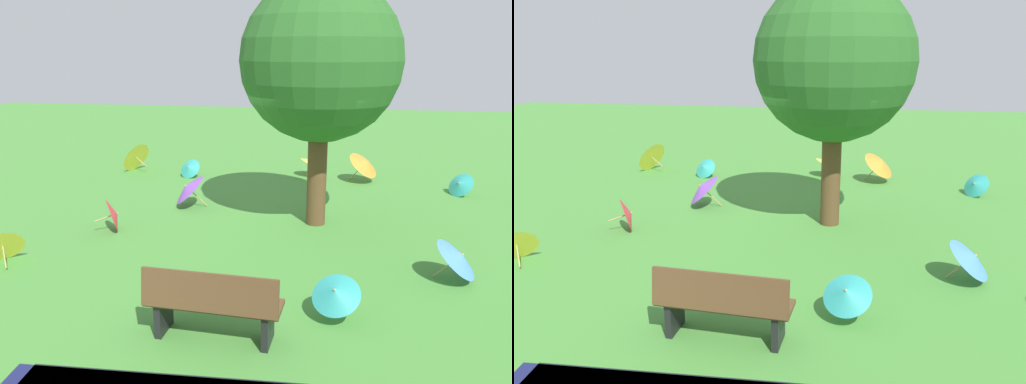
% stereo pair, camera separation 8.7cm
% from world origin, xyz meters
% --- Properties ---
extents(ground, '(40.00, 40.00, 0.00)m').
position_xyz_m(ground, '(0.00, 0.00, 0.00)').
color(ground, '#478C38').
extents(park_bench, '(1.62, 0.56, 0.90)m').
position_xyz_m(park_bench, '(0.48, 4.44, 0.47)').
color(park_bench, brown).
rests_on(park_bench, ground).
extents(shade_tree, '(2.95, 2.95, 4.57)m').
position_xyz_m(shade_tree, '(-0.46, 0.07, 3.08)').
color(shade_tree, brown).
rests_on(shade_tree, ground).
extents(parasol_yellow_0, '(0.84, 0.85, 0.60)m').
position_xyz_m(parasol_yellow_0, '(-0.17, -3.76, 0.39)').
color(parasol_yellow_0, tan).
rests_on(parasol_yellow_0, ground).
extents(parasol_red_0, '(0.60, 0.69, 0.65)m').
position_xyz_m(parasol_red_0, '(3.22, 1.13, 0.32)').
color(parasol_red_0, tan).
rests_on(parasol_red_0, ground).
extents(parasol_orange_0, '(1.05, 1.09, 0.84)m').
position_xyz_m(parasol_orange_0, '(-1.51, -3.34, 0.50)').
color(parasol_orange_0, tan).
rests_on(parasol_orange_0, ground).
extents(parasol_teal_1, '(0.74, 0.75, 0.55)m').
position_xyz_m(parasol_teal_1, '(-3.64, -2.47, 0.28)').
color(parasol_teal_1, tan).
rests_on(parasol_teal_1, ground).
extents(parasol_teal_3, '(0.76, 0.73, 0.63)m').
position_xyz_m(parasol_teal_3, '(-0.91, 3.78, 0.40)').
color(parasol_teal_3, tan).
rests_on(parasol_teal_3, ground).
extents(parasol_yellow_5, '(0.88, 1.03, 0.85)m').
position_xyz_m(parasol_yellow_5, '(4.79, -3.54, 0.43)').
color(parasol_yellow_5, tan).
rests_on(parasol_yellow_5, ground).
extents(parasol_yellow_6, '(0.80, 0.77, 0.61)m').
position_xyz_m(parasol_yellow_6, '(4.36, 2.79, 0.31)').
color(parasol_yellow_6, tan).
rests_on(parasol_yellow_6, ground).
extents(parasol_purple_2, '(0.89, 0.97, 0.76)m').
position_xyz_m(parasol_purple_2, '(2.31, -0.53, 0.43)').
color(parasol_purple_2, tan).
rests_on(parasol_purple_2, ground).
extents(parasol_teal_4, '(0.68, 0.61, 0.51)m').
position_xyz_m(parasol_teal_4, '(3.07, -3.08, 0.26)').
color(parasol_teal_4, tan).
rests_on(parasol_teal_4, ground).
extents(parasol_blue_1, '(0.83, 0.90, 0.68)m').
position_xyz_m(parasol_blue_1, '(-2.66, 2.31, 0.39)').
color(parasol_blue_1, tan).
rests_on(parasol_blue_1, ground).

